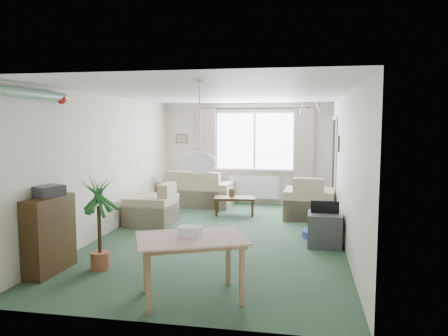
% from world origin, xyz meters
% --- Properties ---
extents(ground, '(6.50, 6.50, 0.00)m').
position_xyz_m(ground, '(0.00, 0.00, 0.00)').
color(ground, '#28432E').
extents(window, '(1.80, 0.03, 1.30)m').
position_xyz_m(window, '(0.20, 3.23, 1.50)').
color(window, white).
extents(curtain_rod, '(2.60, 0.03, 0.03)m').
position_xyz_m(curtain_rod, '(0.20, 3.15, 2.27)').
color(curtain_rod, black).
extents(curtain_left, '(0.45, 0.08, 2.00)m').
position_xyz_m(curtain_left, '(-0.95, 3.13, 1.27)').
color(curtain_left, beige).
extents(curtain_right, '(0.45, 0.08, 2.00)m').
position_xyz_m(curtain_right, '(1.35, 3.13, 1.27)').
color(curtain_right, beige).
extents(radiator, '(1.20, 0.10, 0.55)m').
position_xyz_m(radiator, '(0.20, 3.19, 0.40)').
color(radiator, white).
extents(doorway, '(0.03, 0.95, 2.00)m').
position_xyz_m(doorway, '(1.99, 2.20, 1.00)').
color(doorway, black).
extents(pendant_lamp, '(0.36, 0.36, 0.36)m').
position_xyz_m(pendant_lamp, '(0.20, -2.30, 1.48)').
color(pendant_lamp, white).
extents(tinsel_garland, '(1.60, 1.60, 0.12)m').
position_xyz_m(tinsel_garland, '(-1.92, -2.30, 2.28)').
color(tinsel_garland, '#196626').
extents(bauble_cluster_a, '(0.20, 0.20, 0.20)m').
position_xyz_m(bauble_cluster_a, '(1.30, 0.90, 2.22)').
color(bauble_cluster_a, silver).
extents(bauble_cluster_b, '(0.20, 0.20, 0.20)m').
position_xyz_m(bauble_cluster_b, '(1.60, -0.30, 2.22)').
color(bauble_cluster_b, silver).
extents(wall_picture_back, '(0.28, 0.03, 0.22)m').
position_xyz_m(wall_picture_back, '(-1.60, 3.23, 1.55)').
color(wall_picture_back, brown).
extents(wall_picture_right, '(0.03, 0.24, 0.30)m').
position_xyz_m(wall_picture_right, '(1.98, 1.20, 1.55)').
color(wall_picture_right, brown).
extents(sofa, '(1.71, 1.00, 0.82)m').
position_xyz_m(sofa, '(-1.10, 2.75, 0.41)').
color(sofa, beige).
rests_on(sofa, ground).
extents(armchair_corner, '(1.01, 0.96, 0.86)m').
position_xyz_m(armchair_corner, '(1.48, 1.81, 0.43)').
color(armchair_corner, beige).
rests_on(armchair_corner, ground).
extents(armchair_left, '(0.86, 0.90, 0.79)m').
position_xyz_m(armchair_left, '(-1.50, 0.75, 0.39)').
color(armchair_left, beige).
rests_on(armchair_left, ground).
extents(coffee_table, '(0.89, 0.57, 0.38)m').
position_xyz_m(coffee_table, '(-0.06, 1.85, 0.19)').
color(coffee_table, black).
rests_on(coffee_table, ground).
extents(photo_frame, '(0.12, 0.05, 0.16)m').
position_xyz_m(photo_frame, '(-0.13, 1.90, 0.46)').
color(photo_frame, '#4D3328').
rests_on(photo_frame, coffee_table).
extents(bookshelf, '(0.30, 0.82, 0.99)m').
position_xyz_m(bookshelf, '(-1.84, -2.11, 0.49)').
color(bookshelf, black).
rests_on(bookshelf, ground).
extents(hifi_box, '(0.39, 0.43, 0.14)m').
position_xyz_m(hifi_box, '(-1.85, -2.08, 1.06)').
color(hifi_box, '#37373C').
rests_on(hifi_box, bookshelf).
extents(houseplant, '(0.62, 0.62, 1.23)m').
position_xyz_m(houseplant, '(-1.26, -1.88, 0.62)').
color(houseplant, '#1B5126').
rests_on(houseplant, ground).
extents(dining_table, '(1.27, 1.08, 0.67)m').
position_xyz_m(dining_table, '(0.18, -2.60, 0.33)').
color(dining_table, '#9A7D53').
rests_on(dining_table, ground).
extents(gift_box, '(0.25, 0.18, 0.12)m').
position_xyz_m(gift_box, '(0.14, -2.52, 0.73)').
color(gift_box, white).
rests_on(gift_box, dining_table).
extents(tv_cube, '(0.53, 0.58, 0.52)m').
position_xyz_m(tv_cube, '(1.70, -0.19, 0.26)').
color(tv_cube, '#3E3F44').
rests_on(tv_cube, ground).
extents(pet_bed, '(0.71, 0.71, 0.12)m').
position_xyz_m(pet_bed, '(1.65, 0.29, 0.06)').
color(pet_bed, '#202294').
rests_on(pet_bed, ground).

